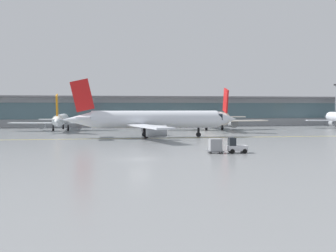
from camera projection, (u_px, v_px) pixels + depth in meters
name	position (u px, v px, depth m)	size (l,w,h in m)	color
ground_plane	(140.00, 159.00, 46.03)	(400.00, 400.00, 0.00)	gray
taxiway_centreline_stripe	(157.00, 138.00, 76.94)	(110.00, 0.36, 0.01)	yellow
terminal_concourse	(119.00, 111.00, 125.45)	(211.07, 11.00, 9.60)	#9EA3A8
gate_airplane_1	(61.00, 120.00, 101.20)	(26.07, 28.01, 9.29)	white
gate_airplane_2	(213.00, 118.00, 105.22)	(30.30, 32.57, 10.80)	silver
taxiing_regional_jet	(153.00, 120.00, 78.67)	(35.73, 33.31, 11.86)	silver
baggage_tug	(236.00, 146.00, 52.36)	(2.70, 1.79, 2.10)	silver
cargo_dolly_lead	(215.00, 145.00, 52.12)	(2.21, 1.75, 1.94)	#595B60
apron_light_mast_1	(336.00, 103.00, 127.30)	(1.80, 0.36, 13.70)	gray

